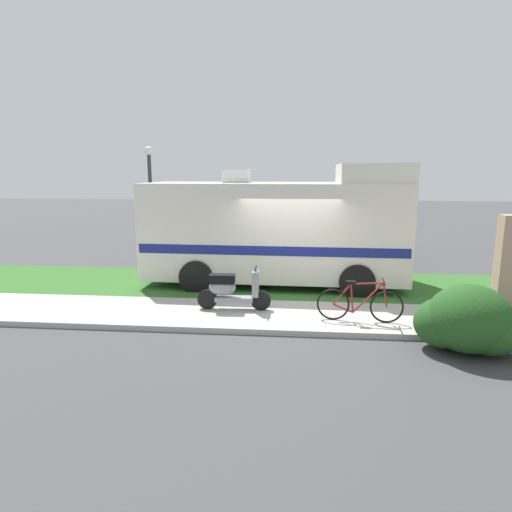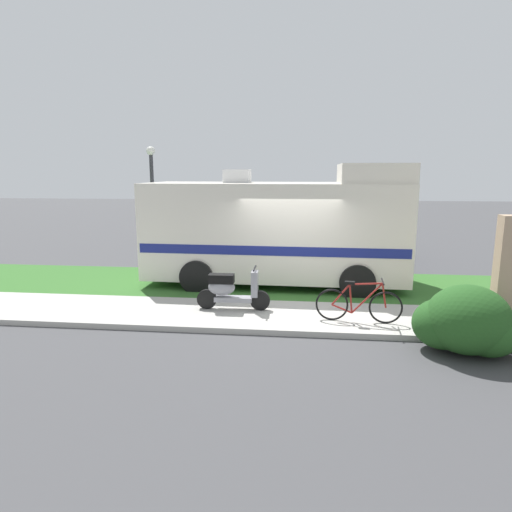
# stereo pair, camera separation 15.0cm
# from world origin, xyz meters

# --- Properties ---
(ground_plane) EXTENTS (80.00, 80.00, 0.00)m
(ground_plane) POSITION_xyz_m (0.00, 0.00, 0.00)
(ground_plane) COLOR #424244
(sidewalk) EXTENTS (24.00, 2.00, 0.12)m
(sidewalk) POSITION_xyz_m (0.00, -1.20, 0.06)
(sidewalk) COLOR #ADAAA3
(sidewalk) RESTS_ON ground
(grass_strip) EXTENTS (24.00, 3.40, 0.08)m
(grass_strip) POSITION_xyz_m (0.00, 1.50, 0.04)
(grass_strip) COLOR #336628
(grass_strip) RESTS_ON ground
(motorhome_rv) EXTENTS (7.07, 2.80, 3.36)m
(motorhome_rv) POSITION_xyz_m (-0.33, 1.76, 1.60)
(motorhome_rv) COLOR silver
(motorhome_rv) RESTS_ON ground
(scooter) EXTENTS (1.64, 0.50, 0.97)m
(scooter) POSITION_xyz_m (-1.26, -0.97, 0.58)
(scooter) COLOR black
(scooter) RESTS_ON ground
(bicycle) EXTENTS (1.74, 0.52, 0.89)m
(bicycle) POSITION_xyz_m (1.48, -1.53, 0.50)
(bicycle) COLOR black
(bicycle) RESTS_ON ground
(pickup_truck_near) EXTENTS (5.49, 2.41, 1.90)m
(pickup_truck_near) POSITION_xyz_m (1.06, 5.74, 1.00)
(pickup_truck_near) COLOR #1E478C
(pickup_truck_near) RESTS_ON ground
(pickup_truck_far) EXTENTS (5.12, 2.22, 1.83)m
(pickup_truck_far) POSITION_xyz_m (1.47, 9.31, 0.98)
(pickup_truck_far) COLOR silver
(pickup_truck_far) RESTS_ON ground
(bush_by_porch) EXTENTS (1.71, 1.28, 1.21)m
(bush_by_porch) POSITION_xyz_m (3.16, -2.69, 0.57)
(bush_by_porch) COLOR #23511E
(bush_by_porch) RESTS_ON ground
(bottle_green) EXTENTS (0.08, 0.08, 0.25)m
(bottle_green) POSITION_xyz_m (4.61, -1.09, 0.23)
(bottle_green) COLOR brown
(bottle_green) RESTS_ON ground
(street_lamp_post) EXTENTS (0.28, 0.28, 3.95)m
(street_lamp_post) POSITION_xyz_m (-4.56, 3.60, 2.42)
(street_lamp_post) COLOR #333338
(street_lamp_post) RESTS_ON ground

